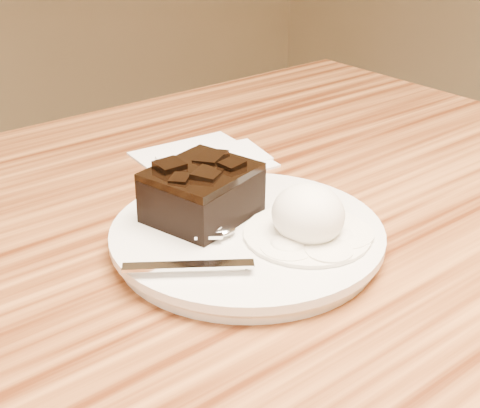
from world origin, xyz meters
TOP-DOWN VIEW (x-y plane):
  - plate at (0.07, -0.03)m, footprint 0.24×0.24m
  - brownie at (0.05, 0.02)m, footprint 0.11×0.10m
  - ice_cream_scoop at (0.10, -0.07)m, footprint 0.06×0.06m
  - melt_puddle at (0.10, -0.07)m, footprint 0.11×0.11m
  - spoon at (0.03, -0.02)m, footprint 0.14×0.11m
  - napkin at (0.15, 0.16)m, footprint 0.14×0.14m
  - crumb_a at (0.07, -0.07)m, footprint 0.01×0.01m
  - crumb_b at (0.11, -0.07)m, footprint 0.01×0.01m
  - crumb_c at (0.08, -0.07)m, footprint 0.01×0.00m
  - crumb_d at (0.02, -0.08)m, footprint 0.01×0.01m

SIDE VIEW (x-z plane):
  - napkin at x=0.15m, z-range 0.75..0.76m
  - plate at x=0.07m, z-range 0.75..0.77m
  - melt_puddle at x=0.10m, z-range 0.77..0.77m
  - crumb_b at x=0.11m, z-range 0.77..0.77m
  - crumb_a at x=0.07m, z-range 0.77..0.77m
  - crumb_c at x=0.08m, z-range 0.77..0.77m
  - crumb_d at x=0.02m, z-range 0.77..0.77m
  - spoon at x=0.03m, z-range 0.77..0.78m
  - brownie at x=0.05m, z-range 0.77..0.81m
  - ice_cream_scoop at x=0.10m, z-range 0.77..0.82m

